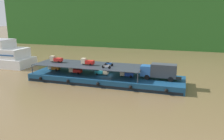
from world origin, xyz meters
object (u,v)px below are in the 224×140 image
at_px(mini_truck_lower_aft, 75,70).
at_px(mini_truck_lower_fore, 127,74).
at_px(mini_truck_lower_stern, 54,67).
at_px(cargo_barge, 105,79).
at_px(mini_truck_lower_mid, 102,72).
at_px(motorcycle_upper_centre, 109,64).
at_px(motorcycle_upper_port, 106,66).
at_px(mini_truck_upper_stern, 56,59).
at_px(covered_lorry, 159,71).
at_px(mini_truck_upper_mid, 87,62).

bearing_deg(mini_truck_lower_aft, mini_truck_lower_fore, 2.64).
xyz_separation_m(mini_truck_lower_stern, mini_truck_lower_fore, (17.20, -0.59, 0.00)).
xyz_separation_m(cargo_barge, mini_truck_lower_aft, (-6.63, -0.56, 1.44)).
bearing_deg(cargo_barge, mini_truck_lower_mid, -174.43).
distance_m(mini_truck_lower_fore, motorcycle_upper_centre, 4.17).
height_order(mini_truck_lower_mid, motorcycle_upper_port, motorcycle_upper_port).
bearing_deg(mini_truck_lower_aft, mini_truck_lower_mid, 4.75).
bearing_deg(mini_truck_upper_stern, motorcycle_upper_centre, -0.36).
distance_m(cargo_barge, motorcycle_upper_port, 4.02).
bearing_deg(mini_truck_lower_mid, covered_lorry, 0.97).
distance_m(covered_lorry, mini_truck_lower_fore, 6.58).
bearing_deg(mini_truck_lower_stern, mini_truck_lower_aft, -10.49).
bearing_deg(mini_truck_lower_aft, cargo_barge, 4.83).
bearing_deg(mini_truck_lower_mid, mini_truck_lower_fore, 0.26).
relative_size(mini_truck_upper_stern, mini_truck_upper_mid, 1.00).
height_order(mini_truck_lower_fore, mini_truck_upper_stern, mini_truck_upper_stern).
bearing_deg(motorcycle_upper_port, mini_truck_lower_mid, 127.62).
xyz_separation_m(mini_truck_upper_mid, motorcycle_upper_port, (4.84, -1.89, -0.26)).
height_order(cargo_barge, mini_truck_upper_mid, mini_truck_upper_mid).
xyz_separation_m(mini_truck_lower_stern, mini_truck_lower_aft, (5.97, -1.11, 0.00)).
relative_size(cargo_barge, mini_truck_upper_mid, 11.68).
distance_m(mini_truck_lower_mid, motorcycle_upper_port, 3.25).
xyz_separation_m(mini_truck_upper_stern, motorcycle_upper_centre, (12.41, -0.08, -0.26)).
distance_m(mini_truck_lower_stern, motorcycle_upper_centre, 13.53).
bearing_deg(mini_truck_lower_aft, motorcycle_upper_port, -12.44).
height_order(mini_truck_lower_mid, motorcycle_upper_centre, motorcycle_upper_centre).
xyz_separation_m(mini_truck_upper_stern, motorcycle_upper_port, (12.59, -2.35, -0.26)).
relative_size(covered_lorry, mini_truck_lower_stern, 2.86).
distance_m(mini_truck_lower_stern, motorcycle_upper_port, 13.98).
bearing_deg(mini_truck_lower_aft, covered_lorry, 2.24).
relative_size(covered_lorry, motorcycle_upper_centre, 4.14).
height_order(covered_lorry, mini_truck_lower_aft, covered_lorry).
bearing_deg(motorcycle_upper_centre, mini_truck_lower_mid, -176.41).
bearing_deg(mini_truck_upper_stern, mini_truck_lower_fore, -0.52).
distance_m(cargo_barge, mini_truck_upper_mid, 5.18).
distance_m(mini_truck_upper_stern, mini_truck_upper_mid, 7.77).
bearing_deg(mini_truck_lower_mid, mini_truck_upper_mid, -174.92).
bearing_deg(motorcycle_upper_port, mini_truck_lower_stern, 168.41).
height_order(motorcycle_upper_port, motorcycle_upper_centre, same).
bearing_deg(cargo_barge, motorcycle_upper_centre, 1.88).
xyz_separation_m(mini_truck_lower_mid, mini_truck_upper_mid, (-3.16, -0.28, 2.00)).
bearing_deg(motorcycle_upper_centre, mini_truck_lower_fore, -1.05).
bearing_deg(mini_truck_lower_stern, cargo_barge, -2.48).
bearing_deg(mini_truck_upper_stern, cargo_barge, -0.52).
height_order(mini_truck_lower_fore, motorcycle_upper_port, motorcycle_upper_port).
height_order(cargo_barge, mini_truck_lower_stern, mini_truck_lower_stern).
height_order(mini_truck_lower_fore, mini_truck_upper_mid, mini_truck_upper_mid).
relative_size(mini_truck_lower_mid, mini_truck_upper_stern, 1.01).
bearing_deg(covered_lorry, cargo_barge, -179.32).
distance_m(cargo_barge, mini_truck_upper_stern, 12.11).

